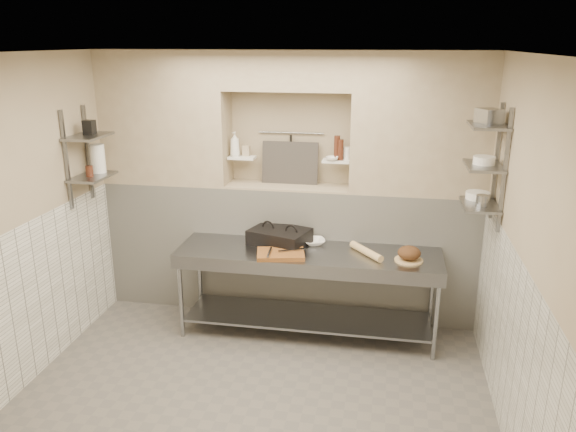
% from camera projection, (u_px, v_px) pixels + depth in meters
% --- Properties ---
extents(floor, '(4.00, 3.90, 0.10)m').
position_uv_depth(floor, '(252.00, 405.00, 4.73)').
color(floor, '#625D57').
rests_on(floor, ground).
extents(ceiling, '(4.00, 3.90, 0.10)m').
position_uv_depth(ceiling, '(244.00, 46.00, 3.86)').
color(ceiling, silver).
rests_on(ceiling, ground).
extents(wall_left, '(0.10, 3.90, 2.80)m').
position_uv_depth(wall_left, '(8.00, 228.00, 4.64)').
color(wall_left, tan).
rests_on(wall_left, ground).
extents(wall_right, '(0.10, 3.90, 2.80)m').
position_uv_depth(wall_right, '(531.00, 261.00, 3.95)').
color(wall_right, tan).
rests_on(wall_right, ground).
extents(wall_back, '(4.00, 0.10, 2.80)m').
position_uv_depth(wall_back, '(292.00, 181.00, 6.17)').
color(wall_back, tan).
rests_on(wall_back, ground).
extents(wall_front, '(4.00, 0.10, 2.80)m').
position_uv_depth(wall_front, '(135.00, 401.00, 2.42)').
color(wall_front, tan).
rests_on(wall_front, ground).
extents(backwall_lower, '(4.00, 0.40, 1.40)m').
position_uv_depth(backwall_lower, '(288.00, 249.00, 6.15)').
color(backwall_lower, silver).
rests_on(backwall_lower, floor).
extents(alcove_sill, '(1.30, 0.40, 0.02)m').
position_uv_depth(alcove_sill, '(288.00, 186.00, 5.94)').
color(alcove_sill, tan).
rests_on(alcove_sill, backwall_lower).
extents(backwall_pillar_left, '(1.35, 0.40, 1.40)m').
position_uv_depth(backwall_pillar_left, '(166.00, 118.00, 5.95)').
color(backwall_pillar_left, tan).
rests_on(backwall_pillar_left, backwall_lower).
extents(backwall_pillar_right, '(1.35, 0.40, 1.40)m').
position_uv_depth(backwall_pillar_right, '(421.00, 124.00, 5.50)').
color(backwall_pillar_right, tan).
rests_on(backwall_pillar_right, backwall_lower).
extents(backwall_header, '(1.30, 0.40, 0.40)m').
position_uv_depth(backwall_header, '(288.00, 70.00, 5.58)').
color(backwall_header, tan).
rests_on(backwall_header, backwall_lower).
extents(wainscot_left, '(0.02, 3.90, 1.40)m').
position_uv_depth(wainscot_left, '(26.00, 305.00, 4.84)').
color(wainscot_left, silver).
rests_on(wainscot_left, floor).
extents(wainscot_right, '(0.02, 3.90, 1.40)m').
position_uv_depth(wainscot_right, '(510.00, 348.00, 4.17)').
color(wainscot_right, silver).
rests_on(wainscot_right, floor).
extents(alcove_shelf_left, '(0.28, 0.16, 0.02)m').
position_uv_depth(alcove_shelf_left, '(242.00, 158.00, 5.93)').
color(alcove_shelf_left, white).
rests_on(alcove_shelf_left, backwall_lower).
extents(alcove_shelf_right, '(0.28, 0.16, 0.02)m').
position_uv_depth(alcove_shelf_right, '(336.00, 161.00, 5.76)').
color(alcove_shelf_right, white).
rests_on(alcove_shelf_right, backwall_lower).
extents(utensil_rail, '(0.70, 0.02, 0.02)m').
position_uv_depth(utensil_rail, '(291.00, 133.00, 5.93)').
color(utensil_rail, gray).
rests_on(utensil_rail, wall_back).
extents(hanging_steel, '(0.02, 0.02, 0.30)m').
position_uv_depth(hanging_steel, '(291.00, 149.00, 5.97)').
color(hanging_steel, black).
rests_on(hanging_steel, utensil_rail).
extents(splash_panel, '(0.60, 0.08, 0.45)m').
position_uv_depth(splash_panel, '(290.00, 163.00, 5.96)').
color(splash_panel, '#383330').
rests_on(splash_panel, alcove_sill).
extents(shelf_rail_left_a, '(0.03, 0.03, 0.95)m').
position_uv_depth(shelf_rail_left_a, '(88.00, 152.00, 5.68)').
color(shelf_rail_left_a, slate).
rests_on(shelf_rail_left_a, wall_left).
extents(shelf_rail_left_b, '(0.03, 0.03, 0.95)m').
position_uv_depth(shelf_rail_left_b, '(66.00, 160.00, 5.31)').
color(shelf_rail_left_b, slate).
rests_on(shelf_rail_left_b, wall_left).
extents(wall_shelf_left_lower, '(0.30, 0.50, 0.02)m').
position_uv_depth(wall_shelf_left_lower, '(92.00, 177.00, 5.53)').
color(wall_shelf_left_lower, slate).
rests_on(wall_shelf_left_lower, wall_left).
extents(wall_shelf_left_upper, '(0.30, 0.50, 0.03)m').
position_uv_depth(wall_shelf_left_upper, '(88.00, 136.00, 5.41)').
color(wall_shelf_left_upper, slate).
rests_on(wall_shelf_left_upper, wall_left).
extents(shelf_rail_right_a, '(0.03, 0.03, 1.05)m').
position_uv_depth(shelf_rail_right_a, '(496.00, 162.00, 5.00)').
color(shelf_rail_right_a, slate).
rests_on(shelf_rail_right_a, wall_right).
extents(shelf_rail_right_b, '(0.03, 0.03, 1.05)m').
position_uv_depth(shelf_rail_right_b, '(505.00, 172.00, 4.63)').
color(shelf_rail_right_b, slate).
rests_on(shelf_rail_right_b, wall_right).
extents(wall_shelf_right_lower, '(0.30, 0.50, 0.02)m').
position_uv_depth(wall_shelf_right_lower, '(480.00, 205.00, 4.94)').
color(wall_shelf_right_lower, slate).
rests_on(wall_shelf_right_lower, wall_right).
extents(wall_shelf_right_mid, '(0.30, 0.50, 0.02)m').
position_uv_depth(wall_shelf_right_mid, '(484.00, 166.00, 4.84)').
color(wall_shelf_right_mid, slate).
rests_on(wall_shelf_right_mid, wall_right).
extents(wall_shelf_right_upper, '(0.30, 0.50, 0.03)m').
position_uv_depth(wall_shelf_right_upper, '(488.00, 125.00, 4.73)').
color(wall_shelf_right_upper, slate).
rests_on(wall_shelf_right_upper, wall_right).
extents(prep_table, '(2.60, 0.70, 0.90)m').
position_uv_depth(prep_table, '(308.00, 276.00, 5.58)').
color(prep_table, gray).
rests_on(prep_table, floor).
extents(panini_press, '(0.67, 0.57, 0.15)m').
position_uv_depth(panini_press, '(280.00, 237.00, 5.71)').
color(panini_press, black).
rests_on(panini_press, prep_table).
extents(cutting_board, '(0.51, 0.40, 0.04)m').
position_uv_depth(cutting_board, '(281.00, 254.00, 5.40)').
color(cutting_board, brown).
rests_on(cutting_board, prep_table).
extents(knife_blade, '(0.27, 0.16, 0.01)m').
position_uv_depth(knife_blade, '(293.00, 250.00, 5.43)').
color(knife_blade, gray).
rests_on(knife_blade, cutting_board).
extents(tongs, '(0.04, 0.24, 0.02)m').
position_uv_depth(tongs, '(269.00, 252.00, 5.35)').
color(tongs, gray).
rests_on(tongs, cutting_board).
extents(mixing_bowl, '(0.28, 0.28, 0.06)m').
position_uv_depth(mixing_bowl, '(314.00, 242.00, 5.70)').
color(mixing_bowl, white).
rests_on(mixing_bowl, prep_table).
extents(rolling_pin, '(0.34, 0.41, 0.07)m').
position_uv_depth(rolling_pin, '(366.00, 251.00, 5.42)').
color(rolling_pin, tan).
rests_on(rolling_pin, prep_table).
extents(bread_board, '(0.27, 0.27, 0.02)m').
position_uv_depth(bread_board, '(409.00, 260.00, 5.28)').
color(bread_board, tan).
rests_on(bread_board, prep_table).
extents(bread_loaf, '(0.22, 0.22, 0.13)m').
position_uv_depth(bread_loaf, '(409.00, 253.00, 5.26)').
color(bread_loaf, '#4C2D19').
rests_on(bread_loaf, bread_board).
extents(bottle_soap, '(0.12, 0.12, 0.26)m').
position_uv_depth(bottle_soap, '(235.00, 144.00, 5.89)').
color(bottle_soap, white).
rests_on(bottle_soap, alcove_shelf_left).
extents(jar_alcove, '(0.07, 0.07, 0.11)m').
position_uv_depth(jar_alcove, '(246.00, 151.00, 5.95)').
color(jar_alcove, tan).
rests_on(jar_alcove, alcove_shelf_left).
extents(bowl_alcove, '(0.15, 0.15, 0.04)m').
position_uv_depth(bowl_alcove, '(332.00, 159.00, 5.72)').
color(bowl_alcove, white).
rests_on(bowl_alcove, alcove_shelf_right).
extents(condiment_a, '(0.06, 0.06, 0.21)m').
position_uv_depth(condiment_a, '(341.00, 150.00, 5.72)').
color(condiment_a, '#431E12').
rests_on(condiment_a, alcove_shelf_right).
extents(condiment_b, '(0.06, 0.06, 0.24)m').
position_uv_depth(condiment_b, '(337.00, 148.00, 5.75)').
color(condiment_b, '#431E12').
rests_on(condiment_b, alcove_shelf_right).
extents(condiment_c, '(0.08, 0.08, 0.13)m').
position_uv_depth(condiment_c, '(347.00, 153.00, 5.76)').
color(condiment_c, white).
rests_on(condiment_c, alcove_shelf_right).
extents(jug_left, '(0.14, 0.14, 0.28)m').
position_uv_depth(jug_left, '(98.00, 158.00, 5.62)').
color(jug_left, white).
rests_on(jug_left, wall_shelf_left_lower).
extents(jar_left, '(0.07, 0.07, 0.11)m').
position_uv_depth(jar_left, '(89.00, 171.00, 5.47)').
color(jar_left, '#431E12').
rests_on(jar_left, wall_shelf_left_lower).
extents(box_left_upper, '(0.10, 0.10, 0.14)m').
position_uv_depth(box_left_upper, '(89.00, 127.00, 5.43)').
color(box_left_upper, black).
rests_on(box_left_upper, wall_shelf_left_upper).
extents(bowl_right, '(0.21, 0.21, 0.06)m').
position_uv_depth(bowl_right, '(478.00, 195.00, 5.07)').
color(bowl_right, white).
rests_on(bowl_right, wall_shelf_right_lower).
extents(canister_right, '(0.10, 0.10, 0.10)m').
position_uv_depth(canister_right, '(482.00, 201.00, 4.83)').
color(canister_right, gray).
rests_on(canister_right, wall_shelf_right_lower).
extents(bowl_right_mid, '(0.19, 0.19, 0.07)m').
position_uv_depth(bowl_right_mid, '(484.00, 160.00, 4.84)').
color(bowl_right_mid, white).
rests_on(bowl_right_mid, wall_shelf_right_mid).
extents(basket_right, '(0.23, 0.25, 0.13)m').
position_uv_depth(basket_right, '(489.00, 116.00, 4.71)').
color(basket_right, gray).
rests_on(basket_right, wall_shelf_right_upper).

